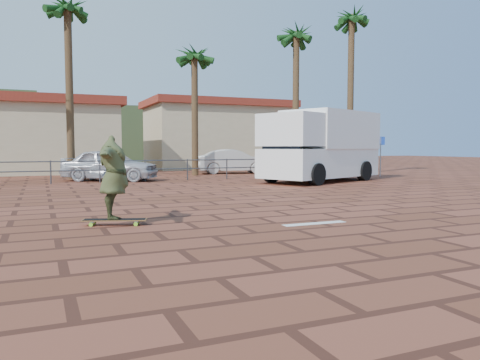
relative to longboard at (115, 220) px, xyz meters
name	(u,v)px	position (x,y,z in m)	size (l,w,h in m)	color
ground	(258,218)	(3.07, -0.20, -0.10)	(120.00, 120.00, 0.00)	brown
paint_stripe	(315,223)	(3.77, -1.40, -0.10)	(1.40, 0.22, 0.01)	white
guardrail	(145,166)	(3.07, 11.80, 0.58)	(24.06, 0.06, 1.00)	#47494F
palm_left	(67,13)	(0.07, 14.80, 7.85)	(2.40, 2.40, 9.45)	brown
palm_center	(194,59)	(6.57, 15.30, 6.26)	(2.40, 2.40, 7.75)	brown
palm_right	(296,40)	(12.07, 13.80, 7.48)	(2.40, 2.40, 9.05)	brown
palm_far_right	(352,24)	(15.07, 12.80, 8.41)	(2.40, 2.40, 10.05)	brown
building_west	(10,135)	(-2.93, 21.80, 2.18)	(12.60, 7.60, 4.50)	beige
building_east	(218,134)	(11.07, 23.80, 2.44)	(10.60, 6.60, 5.00)	beige
hill_front	(79,135)	(3.07, 49.80, 2.90)	(70.00, 18.00, 6.00)	#384C28
longboard	(115,220)	(0.00, 0.00, 0.00)	(1.28, 0.67, 0.12)	olive
skateboarder	(114,177)	(0.00, 0.00, 0.85)	(2.05, 0.56, 1.66)	#434B28
campervan	(321,145)	(10.46, 8.66, 1.58)	(6.67, 4.77, 3.19)	white
car_silver	(110,165)	(1.65, 12.80, 0.64)	(1.76, 4.37, 1.49)	silver
car_white	(233,161)	(9.26, 16.27, 0.61)	(1.52, 4.35, 1.43)	silver
street_sign	(381,149)	(15.07, 10.14, 1.37)	(0.41, 0.19, 2.11)	gray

